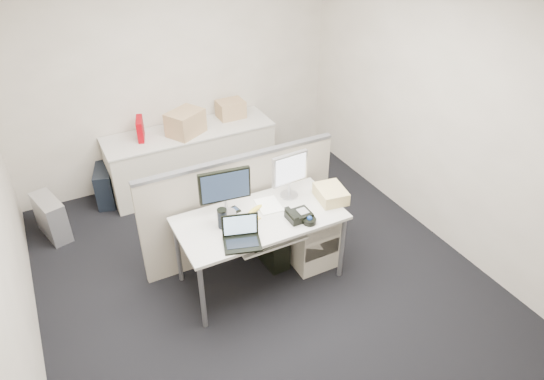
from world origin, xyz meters
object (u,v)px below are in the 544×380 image
laptop (242,234)px  monitor_main (225,193)px  desk (260,223)px  desk_phone (299,216)px

laptop → monitor_main: bearing=100.5°
desk → monitor_main: monitor_main is taller
monitor_main → laptop: monitor_main is taller
desk_phone → desk: bearing=148.9°
laptop → desk: bearing=59.7°
laptop → desk_phone: 0.61m
desk_phone → monitor_main: bearing=146.6°
desk → laptop: size_ratio=4.87×
monitor_main → desk_phone: monitor_main is taller
desk → laptop: (-0.30, -0.28, 0.18)m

